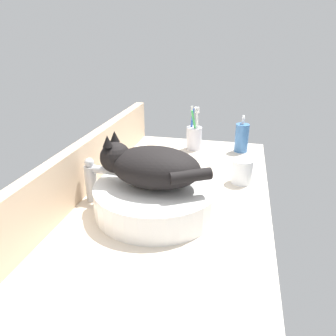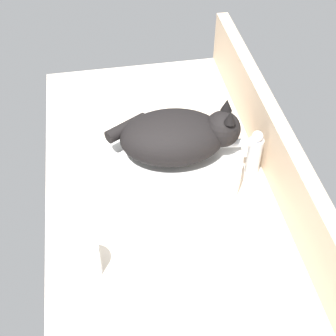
{
  "view_description": "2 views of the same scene",
  "coord_description": "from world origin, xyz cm",
  "px_view_note": "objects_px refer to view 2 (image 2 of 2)",
  "views": [
    {
      "loc": [
        -86.96,
        -19.15,
        48.09
      ],
      "look_at": [
        1.12,
        1.06,
        9.66
      ],
      "focal_mm": 35.0,
      "sensor_mm": 36.0,
      "label": 1
    },
    {
      "loc": [
        73.35,
        -12.89,
        87.81
      ],
      "look_at": [
        -1.56,
        0.29,
        9.61
      ],
      "focal_mm": 50.0,
      "sensor_mm": 36.0,
      "label": 2
    }
  ],
  "objects_px": {
    "cat": "(178,136)",
    "faucet": "(250,151)",
    "sink_basin": "(172,165)",
    "water_glass": "(84,262)"
  },
  "relations": [
    {
      "from": "sink_basin",
      "to": "water_glass",
      "type": "height_order",
      "value": "water_glass"
    },
    {
      "from": "sink_basin",
      "to": "faucet",
      "type": "height_order",
      "value": "faucet"
    },
    {
      "from": "cat",
      "to": "faucet",
      "type": "relative_size",
      "value": 2.36
    },
    {
      "from": "sink_basin",
      "to": "faucet",
      "type": "distance_m",
      "value": 0.2
    },
    {
      "from": "faucet",
      "to": "water_glass",
      "type": "relative_size",
      "value": 1.67
    },
    {
      "from": "sink_basin",
      "to": "cat",
      "type": "xyz_separation_m",
      "value": [
        0.0,
        0.01,
        0.1
      ]
    },
    {
      "from": "cat",
      "to": "faucet",
      "type": "bearing_deg",
      "value": 84.31
    },
    {
      "from": "cat",
      "to": "water_glass",
      "type": "height_order",
      "value": "cat"
    },
    {
      "from": "faucet",
      "to": "water_glass",
      "type": "distance_m",
      "value": 0.49
    },
    {
      "from": "sink_basin",
      "to": "water_glass",
      "type": "distance_m",
      "value": 0.34
    }
  ]
}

